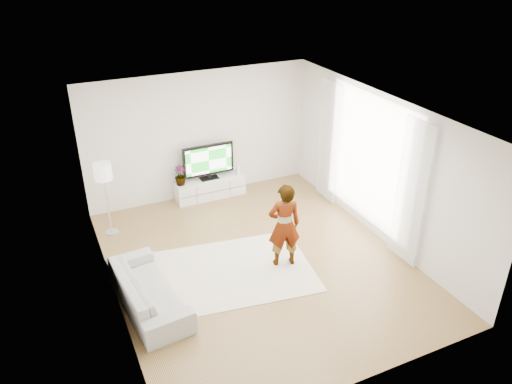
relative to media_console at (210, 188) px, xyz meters
name	(u,v)px	position (x,y,z in m)	size (l,w,h in m)	color
floor	(258,263)	(-0.11, -2.76, -0.22)	(6.00, 6.00, 0.00)	#AD874E
ceiling	(259,114)	(-0.11, -2.76, 2.58)	(6.00, 6.00, 0.00)	white
wall_left	(107,227)	(-2.61, -2.76, 1.18)	(0.02, 6.00, 2.80)	silver
wall_right	(380,168)	(2.39, -2.76, 1.18)	(0.02, 6.00, 2.80)	silver
wall_back	(199,136)	(-0.11, 0.24, 1.18)	(5.00, 0.02, 2.80)	silver
wall_front	(366,299)	(-0.11, -5.76, 1.18)	(5.00, 0.02, 2.80)	silver
window	(369,160)	(2.37, -2.46, 1.23)	(0.01, 2.60, 2.50)	white
curtain_near	(411,194)	(2.29, -3.76, 1.13)	(0.04, 0.70, 2.60)	white
curtain_far	(329,142)	(2.29, -1.16, 1.13)	(0.04, 0.70, 2.60)	white
media_console	(210,188)	(0.00, 0.00, 0.00)	(1.56, 0.44, 0.44)	white
television	(208,161)	(0.00, 0.03, 0.65)	(1.15, 0.23, 0.80)	black
game_console	(238,169)	(0.68, 0.00, 0.33)	(0.09, 0.17, 0.22)	white
potted_plant	(180,176)	(-0.66, 0.00, 0.44)	(0.24, 0.24, 0.44)	#3F7238
rug	(233,271)	(-0.62, -2.82, -0.21)	(2.74, 1.97, 0.01)	white
player	(284,225)	(0.29, -2.98, 0.58)	(0.57, 0.38, 1.57)	#334772
sofa	(148,290)	(-2.17, -3.07, 0.07)	(2.01, 0.79, 0.59)	#A6A7A2
floor_lamp	(103,175)	(-2.31, -0.61, 1.05)	(0.33, 0.33, 1.50)	silver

